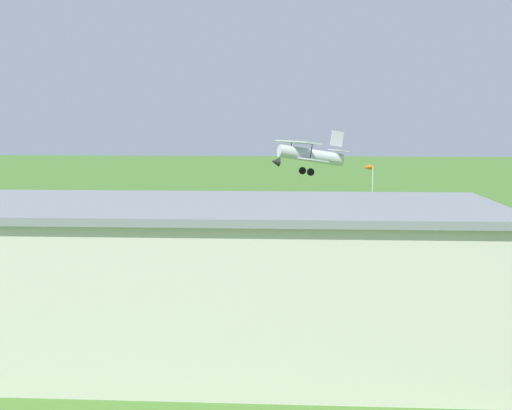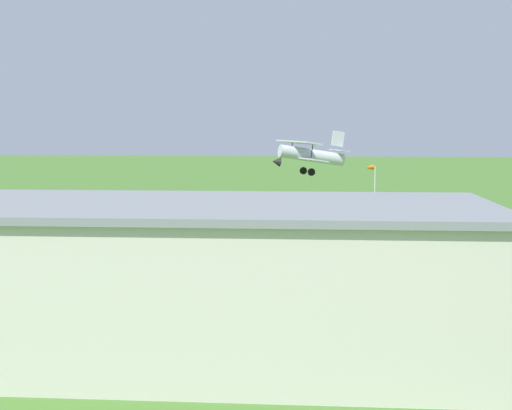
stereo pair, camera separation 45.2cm
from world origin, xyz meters
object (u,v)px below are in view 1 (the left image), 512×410
Objects in this scene: hangar at (101,279)px; windsock at (368,172)px; person_at_fence_line at (366,277)px; biplane at (308,154)px; person_beside_truck at (382,280)px.

hangar is 49.05m from windsock.
biplane is at bearing -70.68° from person_at_fence_line.
windsock reaches higher than person_at_fence_line.
biplane is at bearing -109.62° from hangar.
biplane is 4.66× the size of person_at_fence_line.
person_beside_truck is 0.95× the size of person_at_fence_line.
person_at_fence_line is at bearing -132.46° from hangar.
windsock reaches higher than person_beside_truck.
biplane is 15.98m from person_beside_truck.
biplane reaches higher than hangar.
person_beside_truck is at bearing 87.72° from windsock.
windsock is (-6.54, -18.66, -2.76)m from biplane.
hangar is 23.32× the size of person_at_fence_line.
biplane is at bearing 70.69° from windsock.
person_at_fence_line is at bearing -29.01° from person_beside_truck.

